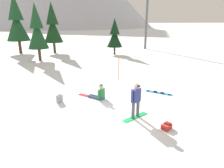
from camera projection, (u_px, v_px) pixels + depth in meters
name	position (u px, v px, depth m)	size (l,w,h in m)	color
ground_plane	(111.00, 119.00, 9.15)	(800.00, 800.00, 0.00)	white
snowboarder_foreground	(136.00, 100.00, 9.08)	(1.45, 0.89, 1.71)	#19B259
snowboarder_midground	(99.00, 94.00, 11.47)	(1.51, 1.52, 0.95)	#335184
loose_snowboard_near_left	(159.00, 93.00, 12.50)	(1.47, 1.43, 0.09)	#1E8CD8
backpack_grey	(59.00, 99.00, 11.02)	(0.38, 0.38, 0.47)	gray
backpack_red	(167.00, 126.00, 8.33)	(0.55, 0.51, 0.27)	red
trail_marker_pole	(119.00, 68.00, 15.10)	(0.06, 0.06, 1.89)	orange
pine_tree_short	(16.00, 22.00, 26.71)	(3.07, 3.07, 7.86)	#472D19
pine_tree_young	(53.00, 26.00, 26.92)	(2.59, 2.59, 6.86)	#472D19
pine_tree_slender	(37.00, 30.00, 21.73)	(2.27, 2.27, 6.31)	#472D19
pine_tree_tall	(115.00, 35.00, 25.98)	(2.08, 2.08, 4.74)	#472D19
ski_lift_tower	(147.00, 9.00, 30.42)	(3.64, 0.36, 10.81)	#595B60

